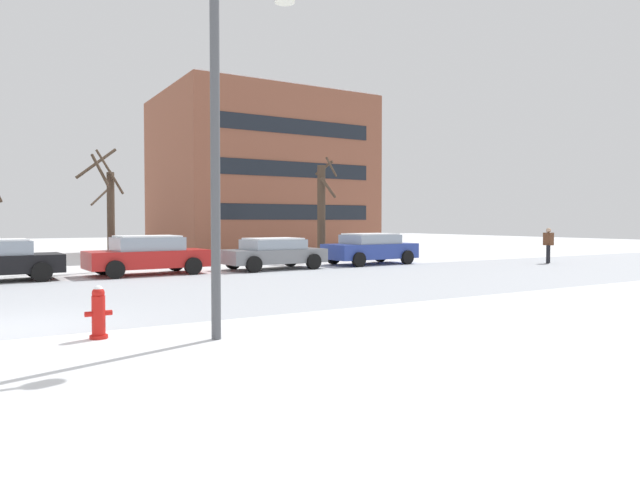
{
  "coord_description": "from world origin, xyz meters",
  "views": [
    {
      "loc": [
        -0.44,
        -11.83,
        1.99
      ],
      "look_at": [
        10.07,
        5.67,
        1.31
      ],
      "focal_mm": 32.2,
      "sensor_mm": 36.0,
      "label": 1
    }
  ],
  "objects": [
    {
      "name": "ground_plane",
      "position": [
        0.0,
        0.0,
        0.0
      ],
      "size": [
        120.0,
        120.0,
        0.0
      ],
      "primitive_type": "plane",
      "color": "white"
    },
    {
      "name": "fire_hydrant",
      "position": [
        1.3,
        -1.66,
        0.45
      ],
      "size": [
        0.44,
        0.3,
        0.9
      ],
      "color": "red",
      "rests_on": "ground"
    },
    {
      "name": "street_lamp",
      "position": [
        3.23,
        -2.73,
        3.77
      ],
      "size": [
        1.56,
        0.36,
        6.26
      ],
      "color": "#4C4F54",
      "rests_on": "ground"
    },
    {
      "name": "parked_car_red",
      "position": [
        4.97,
        9.57,
        0.74
      ],
      "size": [
        4.39,
        2.25,
        1.45
      ],
      "color": "red",
      "rests_on": "ground"
    },
    {
      "name": "parked_car_gray",
      "position": [
        10.0,
        9.29,
        0.67
      ],
      "size": [
        4.29,
        2.24,
        1.29
      ],
      "color": "slate",
      "rests_on": "ground"
    },
    {
      "name": "parked_car_blue",
      "position": [
        15.03,
        9.46,
        0.73
      ],
      "size": [
        4.37,
        2.29,
        1.42
      ],
      "color": "#283D93",
      "rests_on": "ground"
    },
    {
      "name": "pedestrian_crossing",
      "position": [
        22.53,
        5.64,
        0.97
      ],
      "size": [
        0.45,
        0.4,
        1.66
      ],
      "color": "black",
      "rests_on": "ground"
    },
    {
      "name": "tree_far_left",
      "position": [
        4.04,
        11.74,
        2.35
      ],
      "size": [
        1.74,
        1.95,
        4.98
      ],
      "color": "#423326",
      "rests_on": "ground"
    },
    {
      "name": "tree_far_mid",
      "position": [
        14.02,
        12.09,
        2.47
      ],
      "size": [
        1.2,
        1.49,
        5.02
      ],
      "color": "#423326",
      "rests_on": "ground"
    },
    {
      "name": "building_far_right",
      "position": [
        15.81,
        23.11,
        5.06
      ],
      "size": [
        12.48,
        10.48,
        10.13
      ],
      "color": "brown",
      "rests_on": "ground"
    }
  ]
}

